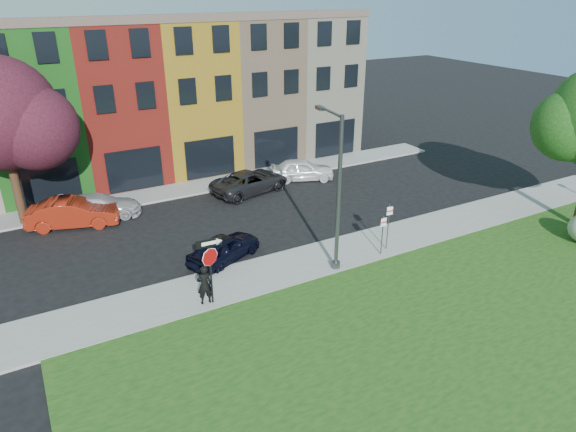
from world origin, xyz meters
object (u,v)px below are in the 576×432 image
street_lamp (336,194)px  man (204,285)px  sedan_near (224,248)px  stop_sign (210,258)px

street_lamp → man: bearing=-172.6°
man → street_lamp: street_lamp is taller
man → street_lamp: size_ratio=0.24×
sedan_near → street_lamp: street_lamp is taller
man → sedan_near: size_ratio=0.41×
stop_sign → street_lamp: (6.04, 0.17, 1.51)m
stop_sign → sedan_near: size_ratio=0.69×
man → street_lamp: (6.31, 0.06, 2.73)m
stop_sign → sedan_near: bearing=63.6°
sedan_near → stop_sign: bearing=125.7°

